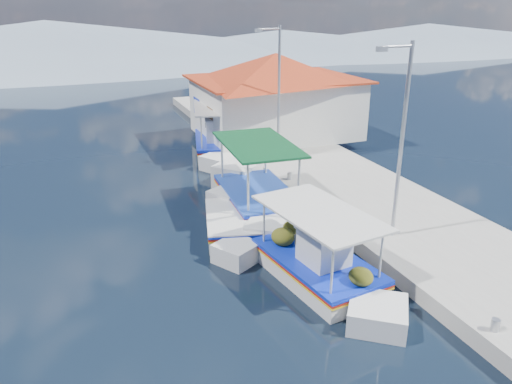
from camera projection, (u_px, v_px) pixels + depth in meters
name	position (u px, v px, depth m)	size (l,w,h in m)	color
ground	(288.00, 313.00, 12.96)	(160.00, 160.00, 0.00)	black
quay	(358.00, 194.00, 20.10)	(5.00, 44.00, 0.50)	#A3A198
bollards	(321.00, 199.00, 18.58)	(0.20, 17.20, 0.30)	#A5A8AD
main_caique	(316.00, 264.00, 14.45)	(2.70, 7.08, 2.35)	silver
caique_green_canopy	(257.00, 199.00, 19.14)	(2.70, 7.90, 2.96)	silver
caique_blue_hull	(231.00, 225.00, 17.33)	(2.64, 5.55, 1.02)	silver
caique_far	(218.00, 143.00, 26.20)	(3.50, 7.51, 2.71)	silver
harbor_building	(275.00, 94.00, 27.09)	(10.49, 10.49, 4.40)	silver
lamp_post_near	(400.00, 134.00, 14.85)	(1.21, 0.14, 6.00)	#A5A8AD
lamp_post_far	(277.00, 87.00, 22.65)	(1.21, 0.14, 6.00)	#A5A8AD
mountain_ridge	(147.00, 45.00, 63.01)	(171.40, 96.00, 5.50)	gray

